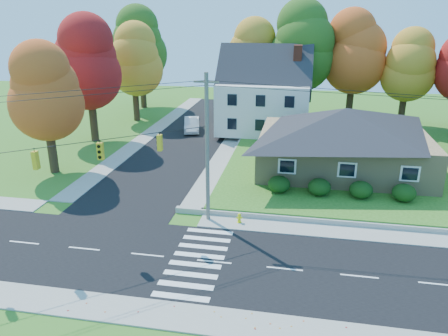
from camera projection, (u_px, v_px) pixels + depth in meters
name	position (u px, v px, depth m)	size (l,w,h in m)	color
ground	(214.00, 262.00, 24.89)	(120.00, 120.00, 0.00)	#3D7923
road_main	(214.00, 262.00, 24.89)	(90.00, 8.00, 0.02)	black
road_cross	(192.00, 135.00, 50.32)	(8.00, 44.00, 0.02)	black
sidewalk_north	(229.00, 222.00, 29.51)	(90.00, 2.00, 0.08)	#9C9A90
sidewalk_south	(192.00, 318.00, 20.25)	(90.00, 2.00, 0.08)	#9C9A90
lawn	(390.00, 157.00, 42.01)	(30.00, 30.00, 0.50)	#3D7923
ranch_house	(344.00, 138.00, 37.22)	(14.60, 10.60, 5.40)	tan
colonial_house	(265.00, 95.00, 49.25)	(10.40, 8.40, 9.60)	silver
hedge_row	(340.00, 188.00, 32.29)	(10.70, 1.70, 1.27)	#163A10
traffic_infrastructure	(216.00, 169.00, 24.43)	(38.10, 10.66, 10.00)	#666059
tree_lot_0	(254.00, 56.00, 53.90)	(6.72, 6.72, 12.51)	#3F2A19
tree_lot_1	(303.00, 46.00, 51.50)	(7.84, 7.84, 14.60)	#3F2A19
tree_lot_2	(355.00, 52.00, 51.62)	(7.28, 7.28, 13.56)	#3F2A19
tree_lot_3	(408.00, 65.00, 50.10)	(6.16, 6.16, 11.47)	#3F2A19
tree_west_0	(44.00, 92.00, 36.50)	(6.16, 6.16, 11.47)	#3F2A19
tree_west_1	(88.00, 63.00, 45.48)	(7.28, 7.28, 13.56)	#3F2A19
tree_west_2	(133.00, 59.00, 54.79)	(6.72, 6.72, 12.51)	#3F2A19
tree_west_3	(140.00, 44.00, 62.09)	(7.84, 7.84, 14.60)	#3F2A19
white_car	(192.00, 124.00, 51.84)	(1.71, 4.91, 1.62)	silver
fire_hydrant	(239.00, 219.00, 29.35)	(0.42, 0.32, 0.73)	#DDDB09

